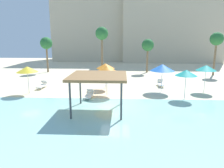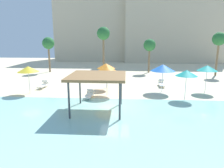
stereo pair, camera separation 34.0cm
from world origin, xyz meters
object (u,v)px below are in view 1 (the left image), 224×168
at_px(beach_umbrella_teal_0, 206,68).
at_px(lounge_chair_0, 42,85).
at_px(lounge_chair_1, 161,83).
at_px(palm_tree_1, 217,40).
at_px(beach_umbrella_teal_1, 186,73).
at_px(beach_umbrella_yellow_3, 27,69).
at_px(beach_umbrella_orange_5, 105,66).
at_px(lounge_chair_2, 89,94).
at_px(palm_tree_3, 46,44).
at_px(palm_tree_2, 148,46).
at_px(palm_tree_0, 102,35).
at_px(beach_umbrella_orange_2, 107,69).
at_px(beach_umbrella_blue_4, 162,68).
at_px(shade_pavilion, 98,77).

xyz_separation_m(beach_umbrella_teal_0, lounge_chair_0, (-17.39, 0.73, -2.14)).
bearing_deg(lounge_chair_1, palm_tree_1, 133.78).
relative_size(beach_umbrella_teal_1, lounge_chair_0, 1.39).
bearing_deg(beach_umbrella_yellow_3, beach_umbrella_teal_1, -4.26).
distance_m(beach_umbrella_orange_5, lounge_chair_2, 4.62).
relative_size(beach_umbrella_teal_0, lounge_chair_2, 1.42).
bearing_deg(beach_umbrella_teal_1, palm_tree_3, 140.85).
distance_m(beach_umbrella_teal_0, palm_tree_2, 13.03).
xyz_separation_m(beach_umbrella_orange_5, lounge_chair_2, (-1.22, -3.90, -2.15)).
bearing_deg(palm_tree_0, beach_umbrella_orange_2, -82.36).
relative_size(beach_umbrella_teal_0, palm_tree_1, 0.44).
distance_m(beach_umbrella_blue_4, palm_tree_3, 20.19).
height_order(beach_umbrella_orange_2, palm_tree_2, palm_tree_2).
bearing_deg(beach_umbrella_teal_0, palm_tree_3, 150.49).
bearing_deg(beach_umbrella_orange_5, palm_tree_0, 97.81).
relative_size(beach_umbrella_orange_2, palm_tree_0, 0.41).
bearing_deg(beach_umbrella_orange_5, palm_tree_2, 62.44).
xyz_separation_m(beach_umbrella_teal_1, palm_tree_1, (7.94, 12.93, 2.76)).
distance_m(lounge_chair_0, palm_tree_2, 17.60).
distance_m(beach_umbrella_blue_4, palm_tree_2, 12.47).
height_order(beach_umbrella_teal_0, palm_tree_3, palm_tree_3).
height_order(beach_umbrella_blue_4, palm_tree_0, palm_tree_0).
distance_m(shade_pavilion, palm_tree_2, 19.50).
bearing_deg(palm_tree_1, lounge_chair_0, -157.40).
distance_m(lounge_chair_1, lounge_chair_2, 9.17).
bearing_deg(lounge_chair_2, beach_umbrella_yellow_3, -97.05).
xyz_separation_m(beach_umbrella_teal_0, palm_tree_3, (-20.62, 11.67, 2.04)).
bearing_deg(lounge_chair_1, shade_pavilion, -31.64).
xyz_separation_m(beach_umbrella_orange_5, palm_tree_2, (5.81, 11.14, 1.77)).
xyz_separation_m(beach_umbrella_blue_4, lounge_chair_1, (0.39, 2.60, -2.18)).
xyz_separation_m(beach_umbrella_orange_2, beach_umbrella_orange_5, (-0.33, 2.69, -0.04)).
height_order(beach_umbrella_orange_2, lounge_chair_0, beach_umbrella_orange_2).
bearing_deg(lounge_chair_0, lounge_chair_2, 60.34).
height_order(lounge_chair_1, palm_tree_1, palm_tree_1).
distance_m(beach_umbrella_teal_0, palm_tree_0, 15.54).
bearing_deg(beach_umbrella_orange_5, lounge_chair_2, -107.42).
bearing_deg(beach_umbrella_orange_2, palm_tree_3, 128.35).
xyz_separation_m(beach_umbrella_teal_0, palm_tree_1, (5.12, 10.10, 2.69)).
bearing_deg(lounge_chair_2, beach_umbrella_orange_2, 131.84).
xyz_separation_m(beach_umbrella_blue_4, lounge_chair_0, (-12.93, 0.99, -2.18)).
distance_m(beach_umbrella_orange_2, lounge_chair_0, 8.09).
distance_m(beach_umbrella_teal_1, palm_tree_2, 15.13).
relative_size(beach_umbrella_teal_1, palm_tree_3, 0.48).
xyz_separation_m(beach_umbrella_teal_0, beach_umbrella_blue_4, (-4.46, -0.26, 0.04)).
bearing_deg(beach_umbrella_orange_5, lounge_chair_1, 12.45).
distance_m(beach_umbrella_orange_2, palm_tree_3, 17.21).
bearing_deg(palm_tree_0, beach_umbrella_orange_5, -82.19).
bearing_deg(beach_umbrella_teal_1, lounge_chair_1, 103.65).
bearing_deg(palm_tree_2, palm_tree_1, -11.64).
height_order(lounge_chair_1, palm_tree_0, palm_tree_0).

